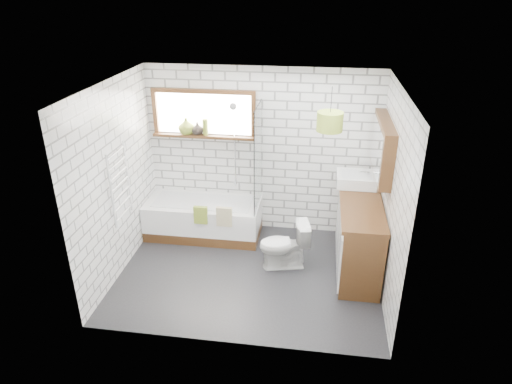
# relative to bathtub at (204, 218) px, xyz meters

# --- Properties ---
(floor) EXTENTS (3.40, 2.60, 0.01)m
(floor) POSITION_rel_bathtub_xyz_m (0.84, -0.92, -0.28)
(floor) COLOR black
(floor) RESTS_ON ground
(ceiling) EXTENTS (3.40, 2.60, 0.01)m
(ceiling) POSITION_rel_bathtub_xyz_m (0.84, -0.92, 2.23)
(ceiling) COLOR white
(ceiling) RESTS_ON ground
(wall_back) EXTENTS (3.40, 0.01, 2.50)m
(wall_back) POSITION_rel_bathtub_xyz_m (0.84, 0.38, 0.97)
(wall_back) COLOR white
(wall_back) RESTS_ON ground
(wall_front) EXTENTS (3.40, 0.01, 2.50)m
(wall_front) POSITION_rel_bathtub_xyz_m (0.84, -2.23, 0.97)
(wall_front) COLOR white
(wall_front) RESTS_ON ground
(wall_left) EXTENTS (0.01, 2.60, 2.50)m
(wall_left) POSITION_rel_bathtub_xyz_m (-0.87, -0.92, 0.97)
(wall_left) COLOR white
(wall_left) RESTS_ON ground
(wall_right) EXTENTS (0.01, 2.60, 2.50)m
(wall_right) POSITION_rel_bathtub_xyz_m (2.54, -0.92, 0.97)
(wall_right) COLOR white
(wall_right) RESTS_ON ground
(window) EXTENTS (1.52, 0.16, 0.68)m
(window) POSITION_rel_bathtub_xyz_m (-0.01, 0.34, 1.52)
(window) COLOR #3A2110
(window) RESTS_ON wall_back
(towel_radiator) EXTENTS (0.06, 0.52, 1.00)m
(towel_radiator) POSITION_rel_bathtub_xyz_m (-0.82, -0.92, 0.92)
(towel_radiator) COLOR white
(towel_radiator) RESTS_ON wall_left
(mirror_cabinet) EXTENTS (0.16, 1.20, 0.70)m
(mirror_cabinet) POSITION_rel_bathtub_xyz_m (2.46, -0.32, 1.37)
(mirror_cabinet) COLOR #3A2110
(mirror_cabinet) RESTS_ON wall_right
(shower_riser) EXTENTS (0.02, 0.02, 1.30)m
(shower_riser) POSITION_rel_bathtub_xyz_m (0.44, 0.34, 1.07)
(shower_riser) COLOR silver
(shower_riser) RESTS_ON wall_back
(bathtub) EXTENTS (1.70, 0.75, 0.55)m
(bathtub) POSITION_rel_bathtub_xyz_m (0.00, 0.00, 0.00)
(bathtub) COLOR white
(bathtub) RESTS_ON floor
(shower_screen) EXTENTS (0.02, 0.72, 1.50)m
(shower_screen) POSITION_rel_bathtub_xyz_m (0.83, 0.00, 1.03)
(shower_screen) COLOR white
(shower_screen) RESTS_ON bathtub
(towel_green) EXTENTS (0.20, 0.05, 0.27)m
(towel_green) POSITION_rel_bathtub_xyz_m (0.06, -0.38, 0.26)
(towel_green) COLOR olive
(towel_green) RESTS_ON bathtub
(towel_beige) EXTENTS (0.22, 0.06, 0.29)m
(towel_beige) POSITION_rel_bathtub_xyz_m (0.40, -0.38, 0.26)
(towel_beige) COLOR tan
(towel_beige) RESTS_ON bathtub
(vanity) EXTENTS (0.55, 1.70, 0.97)m
(vanity) POSITION_rel_bathtub_xyz_m (2.26, -0.48, 0.21)
(vanity) COLOR #3A2110
(vanity) RESTS_ON floor
(basin) EXTENTS (0.53, 0.46, 0.15)m
(basin) POSITION_rel_bathtub_xyz_m (2.20, 0.02, 0.77)
(basin) COLOR white
(basin) RESTS_ON vanity
(tap) EXTENTS (0.03, 0.03, 0.14)m
(tap) POSITION_rel_bathtub_xyz_m (2.36, 0.02, 0.82)
(tap) COLOR silver
(tap) RESTS_ON vanity
(toilet) EXTENTS (0.51, 0.72, 0.67)m
(toilet) POSITION_rel_bathtub_xyz_m (1.28, -0.69, 0.06)
(toilet) COLOR white
(toilet) RESTS_ON floor
(vase_olive) EXTENTS (0.30, 0.30, 0.24)m
(vase_olive) POSITION_rel_bathtub_xyz_m (-0.27, 0.31, 1.33)
(vase_olive) COLOR olive
(vase_olive) RESTS_ON window
(vase_dark) EXTENTS (0.23, 0.23, 0.18)m
(vase_dark) POSITION_rel_bathtub_xyz_m (-0.11, 0.31, 1.30)
(vase_dark) COLOR black
(vase_dark) RESTS_ON window
(bottle) EXTENTS (0.09, 0.09, 0.23)m
(bottle) POSITION_rel_bathtub_xyz_m (0.01, 0.31, 1.32)
(bottle) COLOR olive
(bottle) RESTS_ON window
(pendant) EXTENTS (0.30, 0.30, 0.22)m
(pendant) POSITION_rel_bathtub_xyz_m (1.77, -0.81, 1.82)
(pendant) COLOR olive
(pendant) RESTS_ON ceiling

